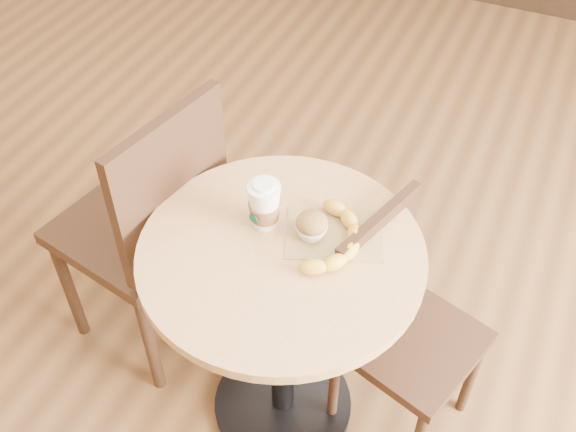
# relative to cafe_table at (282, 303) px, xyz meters

# --- Properties ---
(cafe_table) EXTENTS (0.72, 0.72, 0.75)m
(cafe_table) POSITION_rel_cafe_table_xyz_m (0.00, 0.00, 0.00)
(cafe_table) COLOR black
(cafe_table) RESTS_ON ground
(chair_left) EXTENTS (0.51, 0.51, 0.98)m
(chair_left) POSITION_rel_cafe_table_xyz_m (-0.48, 0.10, 0.00)
(chair_left) COLOR #372113
(chair_left) RESTS_ON ground
(chair_right) EXTENTS (0.43, 0.43, 0.79)m
(chair_right) POSITION_rel_cafe_table_xyz_m (0.29, 0.15, -0.10)
(chair_right) COLOR #372113
(chair_right) RESTS_ON ground
(kraft_bag) EXTENTS (0.29, 0.25, 0.00)m
(kraft_bag) POSITION_rel_cafe_table_xyz_m (0.10, 0.10, 0.21)
(kraft_bag) COLOR #9D804C
(kraft_bag) RESTS_ON cafe_table
(coffee_cup) EXTENTS (0.08, 0.09, 0.14)m
(coffee_cup) POSITION_rel_cafe_table_xyz_m (-0.07, 0.06, 0.27)
(coffee_cup) COLOR white
(coffee_cup) RESTS_ON cafe_table
(muffin) EXTENTS (0.08, 0.08, 0.07)m
(muffin) POSITION_rel_cafe_table_xyz_m (0.05, 0.07, 0.25)
(muffin) COLOR silver
(muffin) RESTS_ON kraft_bag
(banana) EXTENTS (0.17, 0.28, 0.04)m
(banana) POSITION_rel_cafe_table_xyz_m (0.12, 0.07, 0.23)
(banana) COLOR gold
(banana) RESTS_ON kraft_bag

